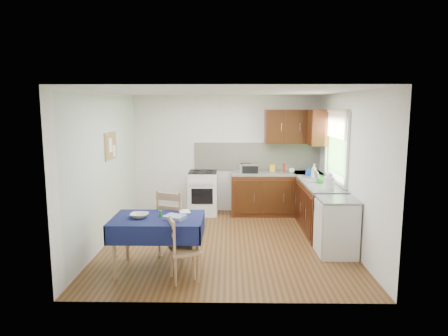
{
  "coord_description": "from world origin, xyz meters",
  "views": [
    {
      "loc": [
        0.06,
        -6.46,
        2.26
      ],
      "look_at": [
        -0.03,
        0.19,
        1.24
      ],
      "focal_mm": 32.0,
      "sensor_mm": 36.0,
      "label": 1
    }
  ],
  "objects_px": {
    "chair_far": "(174,221)",
    "dish_rack": "(317,180)",
    "dining_table": "(158,225)",
    "toaster": "(246,168)",
    "kettle": "(329,182)",
    "chair_near": "(181,248)",
    "sandwich_press": "(250,168)"
  },
  "relations": [
    {
      "from": "chair_far",
      "to": "kettle",
      "type": "bearing_deg",
      "value": -145.57
    },
    {
      "from": "sandwich_press",
      "to": "dish_rack",
      "type": "relative_size",
      "value": 0.77
    },
    {
      "from": "chair_far",
      "to": "chair_near",
      "type": "height_order",
      "value": "chair_far"
    },
    {
      "from": "dining_table",
      "to": "kettle",
      "type": "height_order",
      "value": "kettle"
    },
    {
      "from": "chair_near",
      "to": "toaster",
      "type": "relative_size",
      "value": 3.31
    },
    {
      "from": "chair_far",
      "to": "toaster",
      "type": "bearing_deg",
      "value": -96.24
    },
    {
      "from": "chair_far",
      "to": "dish_rack",
      "type": "xyz_separation_m",
      "value": [
        2.46,
        1.42,
        0.38
      ]
    },
    {
      "from": "chair_far",
      "to": "sandwich_press",
      "type": "xyz_separation_m",
      "value": [
        1.27,
        2.38,
        0.45
      ]
    },
    {
      "from": "dish_rack",
      "to": "toaster",
      "type": "bearing_deg",
      "value": 154.5
    },
    {
      "from": "sandwich_press",
      "to": "toaster",
      "type": "bearing_deg",
      "value": -166.65
    },
    {
      "from": "chair_far",
      "to": "dining_table",
      "type": "bearing_deg",
      "value": 95.09
    },
    {
      "from": "chair_far",
      "to": "chair_near",
      "type": "xyz_separation_m",
      "value": [
        0.22,
        -0.89,
        -0.1
      ]
    },
    {
      "from": "chair_far",
      "to": "toaster",
      "type": "relative_size",
      "value": 4.02
    },
    {
      "from": "dining_table",
      "to": "chair_near",
      "type": "xyz_separation_m",
      "value": [
        0.36,
        -0.35,
        -0.2
      ]
    },
    {
      "from": "chair_far",
      "to": "dish_rack",
      "type": "distance_m",
      "value": 2.86
    },
    {
      "from": "kettle",
      "to": "dish_rack",
      "type": "bearing_deg",
      "value": 92.13
    },
    {
      "from": "dish_rack",
      "to": "kettle",
      "type": "relative_size",
      "value": 1.43
    },
    {
      "from": "toaster",
      "to": "sandwich_press",
      "type": "bearing_deg",
      "value": -3.48
    },
    {
      "from": "dining_table",
      "to": "toaster",
      "type": "bearing_deg",
      "value": 67.32
    },
    {
      "from": "chair_near",
      "to": "toaster",
      "type": "bearing_deg",
      "value": -34.39
    },
    {
      "from": "dining_table",
      "to": "toaster",
      "type": "height_order",
      "value": "toaster"
    },
    {
      "from": "dish_rack",
      "to": "chair_far",
      "type": "bearing_deg",
      "value": -138.23
    },
    {
      "from": "dining_table",
      "to": "chair_far",
      "type": "xyz_separation_m",
      "value": [
        0.14,
        0.54,
        -0.11
      ]
    },
    {
      "from": "chair_near",
      "to": "dish_rack",
      "type": "xyz_separation_m",
      "value": [
        2.24,
        2.31,
        0.48
      ]
    },
    {
      "from": "sandwich_press",
      "to": "kettle",
      "type": "bearing_deg",
      "value": -35.82
    },
    {
      "from": "toaster",
      "to": "kettle",
      "type": "xyz_separation_m",
      "value": [
        1.3,
        -1.75,
        0.04
      ]
    },
    {
      "from": "dining_table",
      "to": "kettle",
      "type": "bearing_deg",
      "value": 25.72
    },
    {
      "from": "toaster",
      "to": "dining_table",
      "type": "bearing_deg",
      "value": -111.88
    },
    {
      "from": "dining_table",
      "to": "kettle",
      "type": "relative_size",
      "value": 4.23
    },
    {
      "from": "chair_near",
      "to": "toaster",
      "type": "xyz_separation_m",
      "value": [
        0.96,
        3.28,
        0.54
      ]
    },
    {
      "from": "toaster",
      "to": "chair_near",
      "type": "bearing_deg",
      "value": -103.85
    },
    {
      "from": "toaster",
      "to": "sandwich_press",
      "type": "distance_m",
      "value": 0.09
    }
  ]
}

